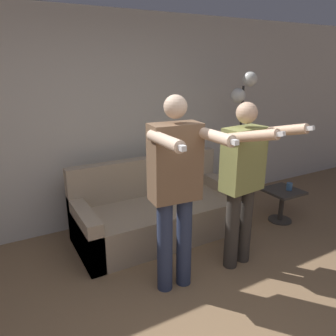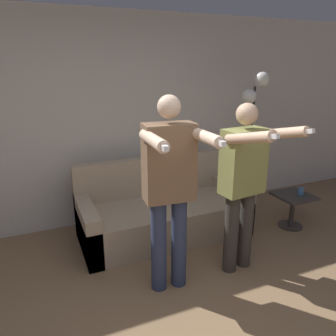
# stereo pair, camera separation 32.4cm
# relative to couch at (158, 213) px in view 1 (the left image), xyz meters

# --- Properties ---
(wall_back) EXTENTS (10.00, 0.05, 2.60)m
(wall_back) POSITION_rel_couch_xyz_m (-0.49, 0.67, 1.02)
(wall_back) COLOR beige
(wall_back) RESTS_ON ground_plane
(couch) EXTENTS (1.97, 0.87, 0.89)m
(couch) POSITION_rel_couch_xyz_m (0.00, 0.00, 0.00)
(couch) COLOR tan
(couch) RESTS_ON ground_plane
(person_left) EXTENTS (0.54, 0.71, 1.76)m
(person_left) POSITION_rel_couch_xyz_m (-0.33, -0.96, 0.74)
(person_left) COLOR #2D3856
(person_left) RESTS_ON ground_plane
(person_right) EXTENTS (0.54, 0.70, 1.67)m
(person_right) POSITION_rel_couch_xyz_m (0.43, -0.96, 0.69)
(person_right) COLOR #38332D
(person_right) RESTS_ON ground_plane
(cat) EXTENTS (0.41, 0.13, 0.19)m
(cat) POSITION_rel_couch_xyz_m (0.45, 0.32, 0.71)
(cat) COLOR #B7AD9E
(cat) RESTS_ON couch
(floor_lamp) EXTENTS (0.37, 0.27, 1.90)m
(floor_lamp) POSITION_rel_couch_xyz_m (1.29, 0.08, 1.19)
(floor_lamp) COLOR black
(floor_lamp) RESTS_ON ground_plane
(side_table) EXTENTS (0.43, 0.43, 0.43)m
(side_table) POSITION_rel_couch_xyz_m (1.57, -0.48, 0.04)
(side_table) COLOR #38332D
(side_table) RESTS_ON ground_plane
(cup) EXTENTS (0.07, 0.07, 0.10)m
(cup) POSITION_rel_couch_xyz_m (1.64, -0.52, 0.21)
(cup) COLOR #3D6693
(cup) RESTS_ON side_table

